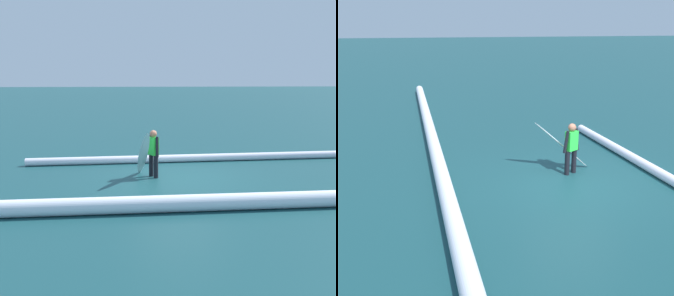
{
  "view_description": "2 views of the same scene",
  "coord_description": "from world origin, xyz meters",
  "views": [
    {
      "loc": [
        1.25,
        13.35,
        3.15
      ],
      "look_at": [
        0.41,
        1.25,
        1.13
      ],
      "focal_mm": 48.44,
      "sensor_mm": 36.0,
      "label": 1
    },
    {
      "loc": [
        -9.82,
        3.72,
        4.17
      ],
      "look_at": [
        0.57,
        1.69,
        0.92
      ],
      "focal_mm": 45.09,
      "sensor_mm": 36.0,
      "label": 2
    }
  ],
  "objects": [
    {
      "name": "wave_crest_foreground",
      "position": [
        -1.94,
        -2.6,
        0.14
      ],
      "size": [
        14.03,
        1.23,
        0.27
      ],
      "primitive_type": "cylinder",
      "rotation": [
        0.0,
        1.57,
        0.07
      ],
      "color": "white",
      "rests_on": "ground_plane"
    },
    {
      "name": "surfboard",
      "position": [
        1.07,
        -0.01,
        0.75
      ],
      "size": [
        0.51,
        1.77,
        1.53
      ],
      "color": "white",
      "rests_on": "ground_plane"
    },
    {
      "name": "ground_plane",
      "position": [
        0.0,
        0.0,
        0.0
      ],
      "size": [
        184.37,
        184.37,
        0.0
      ],
      "primitive_type": "plane",
      "color": "#18454A"
    },
    {
      "name": "wave_crest_midground",
      "position": [
        2.62,
        3.47,
        0.2
      ],
      "size": [
        25.75,
        1.46,
        0.4
      ],
      "primitive_type": "cylinder",
      "rotation": [
        0.0,
        1.57,
        0.04
      ],
      "color": "white",
      "rests_on": "ground_plane"
    },
    {
      "name": "surfer",
      "position": [
        0.76,
        -0.18,
        0.81
      ],
      "size": [
        0.34,
        0.53,
        1.45
      ],
      "rotation": [
        0.0,
        0.0,
        5.22
      ],
      "color": "black",
      "rests_on": "ground_plane"
    }
  ]
}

